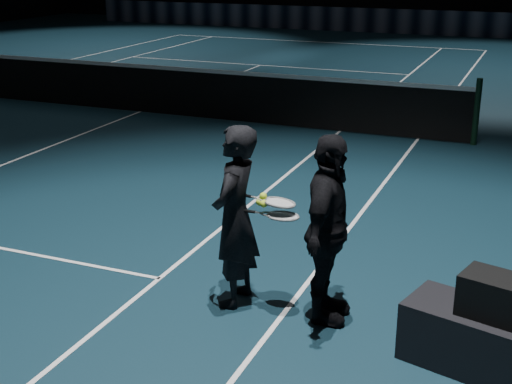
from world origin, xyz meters
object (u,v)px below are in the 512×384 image
at_px(player_b, 327,230).
at_px(player_bench, 510,350).
at_px(player_a, 235,217).
at_px(tennis_balls, 262,201).
at_px(racket_upper, 279,203).
at_px(racket_lower, 283,216).

bearing_deg(player_b, player_bench, -107.32).
bearing_deg(player_a, player_b, 88.24).
xyz_separation_m(player_b, tennis_balls, (-0.60, -0.00, 0.18)).
distance_m(player_bench, player_a, 2.50).
height_order(player_a, tennis_balls, player_a).
distance_m(player_a, tennis_balls, 0.31).
bearing_deg(tennis_balls, racket_upper, 14.13).
relative_size(player_a, racket_upper, 2.45).
height_order(player_a, racket_upper, player_a).
relative_size(racket_lower, racket_upper, 1.00).
bearing_deg(racket_upper, player_a, -178.29).
relative_size(player_bench, racket_upper, 2.36).
bearing_deg(player_a, tennis_balls, 89.36).
xyz_separation_m(racket_upper, tennis_balls, (-0.14, -0.04, 0.01)).
bearing_deg(racket_lower, tennis_balls, 178.53).
relative_size(player_b, racket_upper, 2.45).
bearing_deg(player_a, player_bench, 79.29).
relative_size(player_b, tennis_balls, 13.88).
xyz_separation_m(player_b, racket_upper, (-0.45, 0.04, 0.17)).
bearing_deg(tennis_balls, player_a, -178.32).
distance_m(racket_lower, tennis_balls, 0.22).
distance_m(racket_lower, racket_upper, 0.12).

